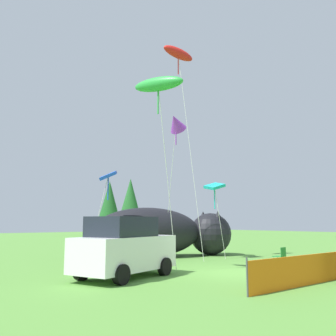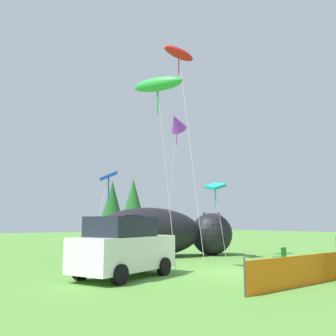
# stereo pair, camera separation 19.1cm
# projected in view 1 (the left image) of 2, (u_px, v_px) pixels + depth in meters

# --- Properties ---
(ground_plane) EXTENTS (120.00, 120.00, 0.00)m
(ground_plane) POSITION_uv_depth(u_px,v_px,m) (236.00, 273.00, 15.18)
(ground_plane) COLOR #548C38
(parked_car) EXTENTS (4.63, 3.11, 2.24)m
(parked_car) POSITION_uv_depth(u_px,v_px,m) (125.00, 248.00, 13.94)
(parked_car) COLOR white
(parked_car) RESTS_ON ground
(folding_chair) EXTENTS (0.51, 0.52, 0.87)m
(folding_chair) POSITION_uv_depth(u_px,v_px,m) (281.00, 255.00, 17.42)
(folding_chair) COLOR #267F33
(folding_chair) RESTS_ON ground
(inflatable_cat) EXTENTS (8.82, 4.91, 2.88)m
(inflatable_cat) POSITION_uv_depth(u_px,v_px,m) (162.00, 234.00, 22.21)
(inflatable_cat) COLOR black
(inflatable_cat) RESTS_ON ground
(safety_fence) EXTENTS (9.44, 0.11, 1.07)m
(safety_fence) POSITION_uv_depth(u_px,v_px,m) (332.00, 266.00, 13.30)
(safety_fence) COLOR orange
(safety_fence) RESTS_ON ground
(kite_teal_diamond) EXTENTS (0.99, 1.03, 4.34)m
(kite_teal_diamond) POSITION_uv_depth(u_px,v_px,m) (215.00, 187.00, 21.32)
(kite_teal_diamond) COLOR silver
(kite_teal_diamond) RESTS_ON ground
(kite_green_fish) EXTENTS (2.04, 2.67, 8.30)m
(kite_green_fish) POSITION_uv_depth(u_px,v_px,m) (158.00, 85.00, 15.86)
(kite_green_fish) COLOR silver
(kite_green_fish) RESTS_ON ground
(kite_red_lizard) EXTENTS (2.12, 2.24, 12.53)m
(kite_red_lizard) POSITION_uv_depth(u_px,v_px,m) (178.00, 54.00, 22.25)
(kite_red_lizard) COLOR silver
(kite_red_lizard) RESTS_ON ground
(kite_blue_box) EXTENTS (1.37, 1.33, 4.82)m
(kite_blue_box) POSITION_uv_depth(u_px,v_px,m) (108.00, 177.00, 19.93)
(kite_blue_box) COLOR silver
(kite_blue_box) RESTS_ON ground
(kite_purple_delta) EXTENTS (1.61, 2.26, 8.37)m
(kite_purple_delta) POSITION_uv_depth(u_px,v_px,m) (176.00, 123.00, 21.50)
(kite_purple_delta) COLOR silver
(kite_purple_delta) RESTS_ON ground
(horizon_tree_east) EXTENTS (3.68, 3.68, 8.78)m
(horizon_tree_east) POSITION_uv_depth(u_px,v_px,m) (130.00, 200.00, 58.66)
(horizon_tree_east) COLOR brown
(horizon_tree_east) RESTS_ON ground
(horizon_tree_west) EXTENTS (3.33, 3.33, 7.95)m
(horizon_tree_west) POSITION_uv_depth(u_px,v_px,m) (109.00, 202.00, 54.37)
(horizon_tree_west) COLOR brown
(horizon_tree_west) RESTS_ON ground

